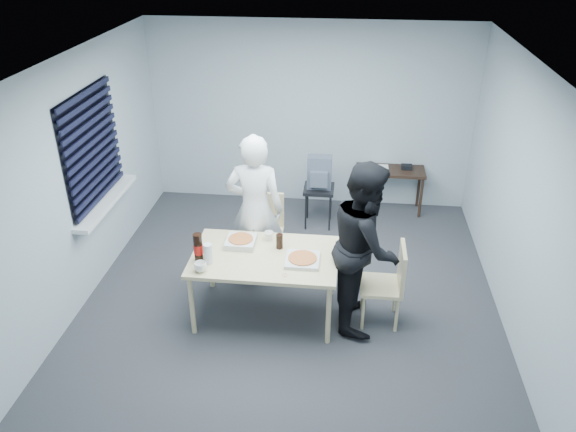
# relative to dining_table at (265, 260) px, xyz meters

# --- Properties ---
(room) EXTENTS (5.00, 5.00, 5.00)m
(room) POSITION_rel_dining_table_xyz_m (-1.96, 0.67, 0.78)
(room) COLOR #303035
(room) RESTS_ON ground
(dining_table) EXTENTS (1.48, 0.94, 0.72)m
(dining_table) POSITION_rel_dining_table_xyz_m (0.00, 0.00, 0.00)
(dining_table) COLOR #C7B782
(dining_table) RESTS_ON ground
(chair_far) EXTENTS (0.42, 0.42, 0.89)m
(chair_far) POSITION_rel_dining_table_xyz_m (-0.14, 1.00, -0.15)
(chair_far) COLOR #C7B782
(chair_far) RESTS_ON ground
(chair_right) EXTENTS (0.42, 0.42, 0.89)m
(chair_right) POSITION_rel_dining_table_xyz_m (1.28, 0.01, -0.15)
(chair_right) COLOR #C7B782
(chair_right) RESTS_ON ground
(person_white) EXTENTS (0.65, 0.42, 1.77)m
(person_white) POSITION_rel_dining_table_xyz_m (-0.20, 0.66, 0.22)
(person_white) COLOR silver
(person_white) RESTS_ON ground
(person_black) EXTENTS (0.47, 0.86, 1.77)m
(person_black) POSITION_rel_dining_table_xyz_m (1.01, 0.03, 0.22)
(person_black) COLOR black
(person_black) RESTS_ON ground
(side_table) EXTENTS (0.95, 0.42, 0.64)m
(side_table) POSITION_rel_dining_table_xyz_m (1.40, 2.55, -0.10)
(side_table) COLOR black
(side_table) RESTS_ON ground
(stool) EXTENTS (0.40, 0.40, 0.56)m
(stool) POSITION_rel_dining_table_xyz_m (0.43, 2.01, -0.21)
(stool) COLOR black
(stool) RESTS_ON ground
(backpack) EXTENTS (0.32, 0.23, 0.45)m
(backpack) POSITION_rel_dining_table_xyz_m (0.43, 2.00, 0.11)
(backpack) COLOR #585D65
(backpack) RESTS_ON stool
(pizza_box_a) EXTENTS (0.30, 0.30, 0.08)m
(pizza_box_a) POSITION_rel_dining_table_xyz_m (-0.28, 0.18, 0.10)
(pizza_box_a) COLOR silver
(pizza_box_a) RESTS_ON dining_table
(pizza_box_b) EXTENTS (0.34, 0.34, 0.05)m
(pizza_box_b) POSITION_rel_dining_table_xyz_m (0.39, -0.07, 0.08)
(pizza_box_b) COLOR silver
(pizza_box_b) RESTS_ON dining_table
(mug_a) EXTENTS (0.17, 0.17, 0.10)m
(mug_a) POSITION_rel_dining_table_xyz_m (-0.58, -0.35, 0.11)
(mug_a) COLOR white
(mug_a) RESTS_ON dining_table
(mug_b) EXTENTS (0.10, 0.10, 0.09)m
(mug_b) POSITION_rel_dining_table_xyz_m (-0.00, 0.31, 0.11)
(mug_b) COLOR white
(mug_b) RESTS_ON dining_table
(cola_glass) EXTENTS (0.08, 0.08, 0.16)m
(cola_glass) POSITION_rel_dining_table_xyz_m (0.13, 0.16, 0.14)
(cola_glass) COLOR black
(cola_glass) RESTS_ON dining_table
(soda_bottle) EXTENTS (0.09, 0.09, 0.30)m
(soda_bottle) POSITION_rel_dining_table_xyz_m (-0.64, -0.16, 0.20)
(soda_bottle) COLOR black
(soda_bottle) RESTS_ON dining_table
(plastic_cups) EXTENTS (0.10, 0.10, 0.21)m
(plastic_cups) POSITION_rel_dining_table_xyz_m (-0.53, -0.20, 0.17)
(plastic_cups) COLOR silver
(plastic_cups) RESTS_ON dining_table
(rubber_band) EXTENTS (0.06, 0.06, 0.00)m
(rubber_band) POSITION_rel_dining_table_xyz_m (0.24, -0.33, 0.06)
(rubber_band) COLOR red
(rubber_band) RESTS_ON dining_table
(papers) EXTENTS (0.29, 0.36, 0.01)m
(papers) POSITION_rel_dining_table_xyz_m (1.25, 2.55, -0.02)
(papers) COLOR white
(papers) RESTS_ON side_table
(black_box) EXTENTS (0.15, 0.12, 0.06)m
(black_box) POSITION_rel_dining_table_xyz_m (1.62, 2.59, 0.01)
(black_box) COLOR black
(black_box) RESTS_ON side_table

